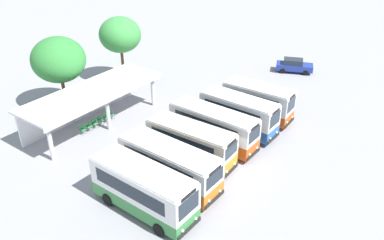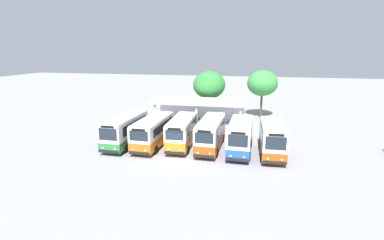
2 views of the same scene
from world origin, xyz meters
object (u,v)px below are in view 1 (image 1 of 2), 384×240
(city_bus_nearest_orange, at_px, (143,188))
(waiting_chair_middle_seat, at_px, (94,123))
(parked_car_flank, at_px, (294,65))
(waiting_chair_fifth_seat, at_px, (106,117))
(city_bus_far_end_green, at_px, (258,101))
(city_bus_second_in_row, at_px, (169,164))
(waiting_chair_fourth_seat, at_px, (100,120))
(waiting_chair_end_by_column, at_px, (82,129))
(city_bus_middle_cream, at_px, (191,143))
(waiting_chair_far_end_seat, at_px, (111,114))
(waiting_chair_second_from_end, at_px, (88,126))
(city_bus_fourth_amber, at_px, (213,126))
(city_bus_fifth_blue, at_px, (239,113))

(city_bus_nearest_orange, distance_m, waiting_chair_middle_seat, 12.36)
(parked_car_flank, xyz_separation_m, waiting_chair_fifth_seat, (-22.03, 9.10, -0.31))
(city_bus_far_end_green, relative_size, waiting_chair_fifth_seat, 7.66)
(city_bus_nearest_orange, bearing_deg, city_bus_second_in_row, 7.14)
(waiting_chair_fourth_seat, bearing_deg, parked_car_flank, -21.94)
(parked_car_flank, bearing_deg, waiting_chair_fifth_seat, 157.56)
(waiting_chair_end_by_column, relative_size, waiting_chair_middle_seat, 1.00)
(city_bus_far_end_green, xyz_separation_m, waiting_chair_fifth_seat, (-8.85, 11.01, -1.31))
(parked_car_flank, relative_size, waiting_chair_end_by_column, 5.39)
(city_bus_middle_cream, height_order, waiting_chair_far_end_seat, city_bus_middle_cream)
(waiting_chair_second_from_end, distance_m, waiting_chair_fourth_seat, 1.38)
(parked_car_flank, height_order, waiting_chair_fourth_seat, parked_car_flank)
(city_bus_second_in_row, relative_size, waiting_chair_middle_seat, 9.21)
(city_bus_far_end_green, distance_m, waiting_chair_fifth_seat, 14.19)
(city_bus_nearest_orange, bearing_deg, city_bus_fourth_amber, 4.90)
(parked_car_flank, bearing_deg, city_bus_second_in_row, -176.64)
(waiting_chair_far_end_seat, bearing_deg, city_bus_second_in_row, -112.41)
(city_bus_nearest_orange, distance_m, city_bus_second_in_row, 3.16)
(city_bus_nearest_orange, relative_size, city_bus_fourth_amber, 0.97)
(waiting_chair_second_from_end, relative_size, waiting_chair_fifth_seat, 1.00)
(city_bus_middle_cream, relative_size, waiting_chair_far_end_seat, 8.40)
(city_bus_middle_cream, relative_size, waiting_chair_second_from_end, 8.40)
(city_bus_middle_cream, distance_m, waiting_chair_fifth_seat, 10.27)
(city_bus_fourth_amber, xyz_separation_m, waiting_chair_second_from_end, (-4.64, 10.22, -1.25))
(city_bus_fifth_blue, relative_size, waiting_chair_middle_seat, 8.23)
(waiting_chair_fifth_seat, bearing_deg, city_bus_fifth_blue, -62.09)
(city_bus_fifth_blue, height_order, waiting_chair_middle_seat, city_bus_fifth_blue)
(city_bus_second_in_row, xyz_separation_m, city_bus_fifth_blue, (9.41, -0.17, 0.09))
(city_bus_second_in_row, relative_size, parked_car_flank, 1.71)
(city_bus_nearest_orange, relative_size, waiting_chair_second_from_end, 8.79)
(city_bus_far_end_green, height_order, waiting_chair_fifth_seat, city_bus_far_end_green)
(city_bus_middle_cream, relative_size, parked_car_flank, 1.56)
(waiting_chair_middle_seat, xyz_separation_m, waiting_chair_fourth_seat, (0.69, 0.05, 0.00))
(city_bus_nearest_orange, xyz_separation_m, waiting_chair_far_end_seat, (7.52, 11.03, -1.30))
(city_bus_second_in_row, distance_m, city_bus_fifth_blue, 9.41)
(city_bus_middle_cream, bearing_deg, city_bus_fifth_blue, -5.42)
(city_bus_nearest_orange, bearing_deg, waiting_chair_far_end_seat, 55.71)
(waiting_chair_fourth_seat, bearing_deg, city_bus_fourth_amber, -72.35)
(city_bus_fifth_blue, height_order, waiting_chair_fourth_seat, city_bus_fifth_blue)
(city_bus_fifth_blue, height_order, parked_car_flank, city_bus_fifth_blue)
(city_bus_nearest_orange, xyz_separation_m, city_bus_far_end_green, (15.68, -0.01, 0.01))
(waiting_chair_far_end_seat, bearing_deg, waiting_chair_fifth_seat, -177.12)
(city_bus_fifth_blue, height_order, waiting_chair_fifth_seat, city_bus_fifth_blue)
(city_bus_second_in_row, height_order, city_bus_fifth_blue, city_bus_fifth_blue)
(waiting_chair_second_from_end, distance_m, waiting_chair_far_end_seat, 2.75)
(parked_car_flank, relative_size, waiting_chair_middle_seat, 5.39)
(waiting_chair_fourth_seat, distance_m, waiting_chair_far_end_seat, 1.38)
(city_bus_nearest_orange, distance_m, city_bus_fifth_blue, 12.55)
(city_bus_second_in_row, distance_m, waiting_chair_middle_seat, 10.93)
(city_bus_middle_cream, xyz_separation_m, waiting_chair_end_by_column, (-2.19, 10.24, -1.24))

